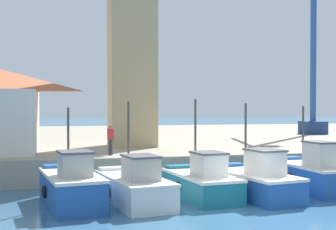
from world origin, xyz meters
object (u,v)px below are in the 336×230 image
at_px(fishing_boat_far_left, 71,186).
at_px(fishing_boat_left_outer, 134,186).
at_px(fishing_boat_center, 311,174).
at_px(dock_worker_near_tower, 111,139).
at_px(clock_tower, 132,14).
at_px(port_crane_near, 313,60).
at_px(fishing_boat_mid_left, 254,181).
at_px(fishing_boat_left_inner, 201,182).

xyz_separation_m(fishing_boat_far_left, fishing_boat_left_outer, (2.51, -0.02, -0.10)).
xyz_separation_m(fishing_boat_far_left, fishing_boat_center, (11.00, 0.76, 0.01)).
bearing_deg(dock_worker_near_tower, fishing_boat_center, -30.09).
distance_m(clock_tower, port_crane_near, 20.93).
distance_m(fishing_boat_center, dock_worker_near_tower, 10.25).
bearing_deg(dock_worker_near_tower, fishing_boat_far_left, -110.77).
relative_size(fishing_boat_left_outer, fishing_boat_center, 1.12).
distance_m(fishing_boat_far_left, clock_tower, 15.06).
distance_m(fishing_boat_left_outer, fishing_boat_mid_left, 5.27).
bearing_deg(fishing_boat_left_outer, fishing_boat_left_inner, 6.68).
xyz_separation_m(fishing_boat_mid_left, fishing_boat_center, (3.22, 0.85, 0.08)).
bearing_deg(fishing_boat_far_left, fishing_boat_center, 3.94).
distance_m(fishing_boat_left_inner, fishing_boat_center, 5.51).
height_order(fishing_boat_far_left, fishing_boat_mid_left, fishing_boat_mid_left).
height_order(clock_tower, dock_worker_near_tower, clock_tower).
distance_m(fishing_boat_left_inner, fishing_boat_mid_left, 2.31).
height_order(fishing_boat_left_inner, fishing_boat_mid_left, fishing_boat_left_inner).
height_order(fishing_boat_center, dock_worker_near_tower, fishing_boat_center).
relative_size(fishing_boat_center, port_crane_near, 0.27).
bearing_deg(fishing_boat_mid_left, dock_worker_near_tower, 133.13).
height_order(fishing_boat_left_inner, fishing_boat_center, fishing_boat_left_inner).
relative_size(fishing_boat_far_left, fishing_boat_mid_left, 0.94).
bearing_deg(fishing_boat_left_outer, clock_tower, 81.42).
bearing_deg(fishing_boat_left_outer, port_crane_near, 45.48).
distance_m(fishing_boat_far_left, fishing_boat_left_inner, 5.52).
height_order(fishing_boat_far_left, fishing_boat_center, fishing_boat_center).
relative_size(fishing_boat_center, clock_tower, 0.27).
bearing_deg(port_crane_near, fishing_boat_left_inner, -130.45).
xyz_separation_m(fishing_boat_left_outer, dock_worker_near_tower, (-0.29, 5.87, 1.54)).
height_order(fishing_boat_mid_left, fishing_boat_center, fishing_boat_mid_left).
xyz_separation_m(fishing_boat_far_left, clock_tower, (4.21, 11.21, 9.15)).
bearing_deg(fishing_boat_mid_left, fishing_boat_left_outer, 179.25).
distance_m(fishing_boat_mid_left, port_crane_near, 26.71).
bearing_deg(fishing_boat_center, fishing_boat_far_left, -176.06).
bearing_deg(port_crane_near, fishing_boat_mid_left, -125.97).
bearing_deg(clock_tower, fishing_boat_left_outer, -98.58).
relative_size(fishing_boat_left_inner, dock_worker_near_tower, 3.00).
bearing_deg(clock_tower, port_crane_near, 26.86).
distance_m(fishing_boat_left_outer, fishing_boat_left_inner, 3.02).
xyz_separation_m(fishing_boat_far_left, dock_worker_near_tower, (2.22, 5.85, 1.44)).
height_order(fishing_boat_left_outer, port_crane_near, port_crane_near).
xyz_separation_m(fishing_boat_left_outer, fishing_boat_center, (8.49, 0.78, 0.11)).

